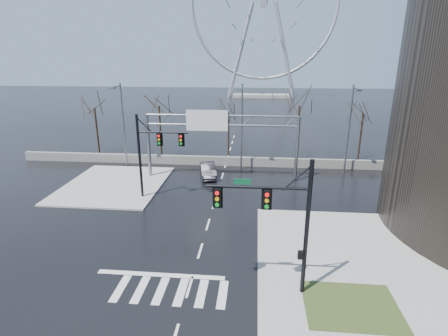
# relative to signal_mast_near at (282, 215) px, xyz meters

# --- Properties ---
(ground) EXTENTS (260.00, 260.00, 0.00)m
(ground) POSITION_rel_signal_mast_near_xyz_m (-5.14, 4.04, -4.87)
(ground) COLOR black
(ground) RESTS_ON ground
(sidewalk_right_ext) EXTENTS (12.00, 10.00, 0.15)m
(sidewalk_right_ext) POSITION_rel_signal_mast_near_xyz_m (4.86, 6.04, -4.80)
(sidewalk_right_ext) COLOR gray
(sidewalk_right_ext) RESTS_ON ground
(sidewalk_far) EXTENTS (10.00, 12.00, 0.15)m
(sidewalk_far) POSITION_rel_signal_mast_near_xyz_m (-16.14, 16.04, -4.80)
(sidewalk_far) COLOR gray
(sidewalk_far) RESTS_ON ground
(grass_strip) EXTENTS (5.00, 4.00, 0.02)m
(grass_strip) POSITION_rel_signal_mast_near_xyz_m (3.86, -0.96, -4.72)
(grass_strip) COLOR #2B401A
(grass_strip) RESTS_ON sidewalk_near
(barrier_wall) EXTENTS (52.00, 0.50, 1.10)m
(barrier_wall) POSITION_rel_signal_mast_near_xyz_m (-5.14, 24.04, -4.32)
(barrier_wall) COLOR slate
(barrier_wall) RESTS_ON ground
(signal_mast_near) EXTENTS (5.52, 0.41, 8.00)m
(signal_mast_near) POSITION_rel_signal_mast_near_xyz_m (0.00, 0.00, 0.00)
(signal_mast_near) COLOR black
(signal_mast_near) RESTS_ON ground
(signal_mast_far) EXTENTS (4.72, 0.41, 8.00)m
(signal_mast_far) POSITION_rel_signal_mast_near_xyz_m (-11.01, 13.00, -0.04)
(signal_mast_far) COLOR black
(signal_mast_far) RESTS_ON ground
(sign_gantry) EXTENTS (16.36, 0.40, 7.60)m
(sign_gantry) POSITION_rel_signal_mast_near_xyz_m (-5.52, 19.00, 0.31)
(sign_gantry) COLOR slate
(sign_gantry) RESTS_ON ground
(streetlight_left) EXTENTS (0.50, 2.55, 10.00)m
(streetlight_left) POSITION_rel_signal_mast_near_xyz_m (-17.14, 22.20, 1.01)
(streetlight_left) COLOR slate
(streetlight_left) RESTS_ON ground
(streetlight_mid) EXTENTS (0.50, 2.55, 10.00)m
(streetlight_mid) POSITION_rel_signal_mast_near_xyz_m (-3.14, 22.20, 1.01)
(streetlight_mid) COLOR slate
(streetlight_mid) RESTS_ON ground
(streetlight_right) EXTENTS (0.50, 2.55, 10.00)m
(streetlight_right) POSITION_rel_signal_mast_near_xyz_m (8.86, 22.20, 1.01)
(streetlight_right) COLOR slate
(streetlight_right) RESTS_ON ground
(tree_far_left) EXTENTS (3.50, 3.50, 7.00)m
(tree_far_left) POSITION_rel_signal_mast_near_xyz_m (-23.14, 28.04, 0.70)
(tree_far_left) COLOR black
(tree_far_left) RESTS_ON ground
(tree_left) EXTENTS (3.75, 3.75, 7.50)m
(tree_left) POSITION_rel_signal_mast_near_xyz_m (-14.14, 27.54, 1.10)
(tree_left) COLOR black
(tree_left) RESTS_ON ground
(tree_center) EXTENTS (3.25, 3.25, 6.50)m
(tree_center) POSITION_rel_signal_mast_near_xyz_m (-5.14, 28.54, 0.30)
(tree_center) COLOR black
(tree_center) RESTS_ON ground
(tree_right) EXTENTS (3.90, 3.90, 7.80)m
(tree_right) POSITION_rel_signal_mast_near_xyz_m (3.86, 27.54, 1.34)
(tree_right) COLOR black
(tree_right) RESTS_ON ground
(tree_far_right) EXTENTS (3.40, 3.40, 6.80)m
(tree_far_right) POSITION_rel_signal_mast_near_xyz_m (11.86, 28.04, 0.54)
(tree_far_right) COLOR black
(tree_far_right) RESTS_ON ground
(ferris_wheel) EXTENTS (45.00, 6.00, 50.91)m
(ferris_wheel) POSITION_rel_signal_mast_near_xyz_m (-0.14, 99.04, 21.26)
(ferris_wheel) COLOR gray
(ferris_wheel) RESTS_ON ground
(car) EXTENTS (2.57, 4.82, 1.51)m
(car) POSITION_rel_signal_mast_near_xyz_m (-6.73, 19.68, -4.12)
(car) COLOR black
(car) RESTS_ON ground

